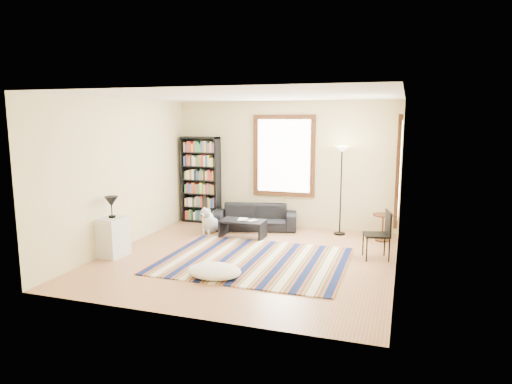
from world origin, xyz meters
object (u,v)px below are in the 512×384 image
(floor_cushion, at_px, (214,271))
(floor_lamp, at_px, (341,191))
(folding_chair, at_px, (376,235))
(white_cabinet, at_px, (113,237))
(sofa, at_px, (255,217))
(coffee_table, at_px, (243,229))
(side_table, at_px, (383,228))
(bookshelf, at_px, (201,180))
(dog, at_px, (211,220))

(floor_cushion, xyz_separation_m, floor_lamp, (1.47, 3.25, 0.82))
(folding_chair, height_order, white_cabinet, folding_chair)
(floor_cushion, relative_size, floor_lamp, 0.46)
(sofa, height_order, coffee_table, sofa)
(white_cabinet, bearing_deg, floor_lamp, 41.98)
(sofa, bearing_deg, floor_lamp, -10.65)
(floor_cushion, relative_size, side_table, 1.58)
(bookshelf, distance_m, floor_lamp, 3.28)
(sofa, distance_m, floor_cushion, 3.18)
(floor_cushion, height_order, floor_lamp, floor_lamp)
(floor_cushion, xyz_separation_m, folding_chair, (2.30, 1.76, 0.32))
(dog, bearing_deg, floor_cushion, -55.34)
(dog, bearing_deg, coffee_table, -0.86)
(coffee_table, relative_size, floor_lamp, 0.48)
(white_cabinet, bearing_deg, side_table, 33.94)
(floor_lamp, bearing_deg, folding_chair, -60.70)
(coffee_table, relative_size, floor_cushion, 1.05)
(folding_chair, height_order, dog, folding_chair)
(floor_lamp, xyz_separation_m, white_cabinet, (-3.62, -2.78, -0.58))
(floor_lamp, xyz_separation_m, folding_chair, (0.83, -1.48, -0.50))
(sofa, relative_size, floor_cushion, 2.15)
(coffee_table, bearing_deg, side_table, 12.89)
(bookshelf, xyz_separation_m, white_cabinet, (-0.34, -2.95, -0.65))
(floor_cushion, distance_m, folding_chair, 2.91)
(sofa, bearing_deg, folding_chair, -40.92)
(side_table, distance_m, white_cabinet, 5.17)
(coffee_table, xyz_separation_m, floor_lamp, (1.86, 0.86, 0.75))
(coffee_table, height_order, floor_lamp, floor_lamp)
(side_table, bearing_deg, bookshelf, 174.45)
(coffee_table, height_order, white_cabinet, white_cabinet)
(coffee_table, bearing_deg, sofa, 89.90)
(bookshelf, relative_size, floor_cushion, 2.34)
(bookshelf, height_order, side_table, bookshelf)
(bookshelf, bearing_deg, side_table, -5.55)
(coffee_table, height_order, dog, dog)
(sofa, relative_size, side_table, 3.40)
(bookshelf, height_order, floor_cushion, bookshelf)
(coffee_table, height_order, side_table, side_table)
(floor_cushion, xyz_separation_m, white_cabinet, (-2.15, 0.47, 0.24))
(sofa, bearing_deg, side_table, -16.52)
(sofa, bearing_deg, dog, -155.56)
(floor_lamp, height_order, dog, floor_lamp)
(coffee_table, xyz_separation_m, side_table, (2.75, 0.63, 0.09))
(coffee_table, relative_size, folding_chair, 1.05)
(coffee_table, bearing_deg, white_cabinet, -132.44)
(floor_cushion, height_order, dog, dog)
(sofa, bearing_deg, bookshelf, 155.45)
(bookshelf, xyz_separation_m, floor_cushion, (1.81, -3.42, -0.89))
(floor_lamp, bearing_deg, white_cabinet, -142.44)
(dog, bearing_deg, sofa, 47.83)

